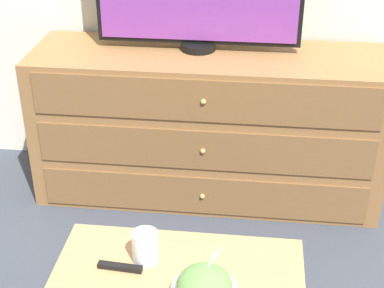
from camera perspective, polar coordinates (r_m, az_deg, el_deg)
The scene contains 4 objects.
ground_plane at distance 3.26m, azimuth 2.45°, elevation -1.73°, with size 12.00×12.00×0.00m, color #383D47.
dresser at distance 2.84m, azimuth 1.55°, elevation 1.79°, with size 1.64×0.51×0.73m.
drink_cup at distance 1.96m, azimuth -4.55°, elevation -10.06°, with size 0.09×0.09×0.11m.
remote_control at distance 1.95m, azimuth -6.99°, elevation -11.76°, with size 0.15×0.03×0.02m.
Camera 1 is at (0.18, -2.79, 1.67)m, focal length 55.00 mm.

